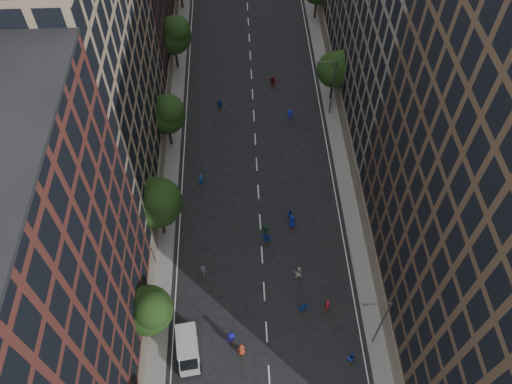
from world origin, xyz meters
The scene contains 29 objects.
ground centered at (0.00, 40.00, 0.00)m, with size 240.00×240.00×0.00m, color black.
sidewalk_left centered at (-12.00, 47.50, 0.07)m, with size 4.00×105.00×0.15m, color slate.
sidewalk_right centered at (12.00, 47.50, 0.07)m, with size 4.00×105.00×0.15m, color slate.
bldg_left_a centered at (-19.00, 11.00, 15.00)m, with size 14.00×22.00×30.00m, color #4E231D.
bldg_left_b centered at (-19.00, 35.00, 17.00)m, with size 14.00×26.00×34.00m, color #8E785D.
bldg_right_b centered at (19.00, 44.00, 16.50)m, with size 14.00×28.00×33.00m, color #686056.
tree_left_1 centered at (-11.02, 13.86, 5.55)m, with size 4.80×4.80×8.21m.
tree_left_2 centered at (-10.99, 25.83, 6.36)m, with size 5.60×5.60×9.45m.
tree_left_3 centered at (-11.02, 39.85, 5.82)m, with size 5.00×5.00×8.58m.
tree_left_4 centered at (-11.00, 55.84, 6.10)m, with size 5.40×5.40×9.08m.
tree_right_a centered at (11.38, 47.85, 5.63)m, with size 5.00×5.00×8.39m.
streetlamp_near centered at (10.37, 12.00, 5.17)m, with size 2.64×0.22×9.06m.
streetlamp_far centered at (10.37, 45.00, 5.17)m, with size 2.64×0.22×9.06m.
cargo_van centered at (-7.81, 11.63, 1.27)m, with size 2.65×4.74×2.41m.
skater_2 centered at (7.97, 10.22, 0.88)m, with size 0.85×0.67×1.76m, color #153CAC.
skater_3 centered at (-3.59, 12.65, 0.89)m, with size 1.15×0.66×1.77m, color #191298.
skater_5 centered at (3.94, 15.58, 0.75)m, with size 1.39×0.44×1.50m, color #1445A4.
skater_6 centered at (-2.58, 11.45, 0.92)m, with size 0.90×0.59×1.85m, color #A3361B.
skater_7 centered at (6.42, 15.74, 0.90)m, with size 0.65×0.43×1.79m, color maroon.
skater_8 centered at (3.77, 19.60, 0.93)m, with size 0.90×0.70×1.86m, color silver.
skater_9 centered at (-6.48, 20.32, 0.78)m, with size 1.00×0.58×1.55m, color #47474C.
skater_10 centered at (0.53, 25.20, 0.94)m, with size 1.10×0.46×1.88m, color #1E6438.
skater_11 centered at (0.58, 24.16, 0.81)m, with size 1.50×0.48×1.62m, color #133DA1.
skater_12 centered at (3.67, 26.27, 0.95)m, with size 0.93×0.61×1.90m, color navy.
skater_13 centered at (-7.04, 32.94, 0.96)m, with size 0.70×0.46×1.93m, color #1443A4.
skater_14 centered at (3.48, 27.43, 0.75)m, with size 0.73×0.57×1.50m, color #1445A6.
skater_15 centered at (4.96, 43.86, 0.92)m, with size 1.19×0.69×1.85m, color #1725BA.
skater_16 centered at (-4.73, 46.30, 0.93)m, with size 1.09×0.45×1.86m, color navy.
skater_17 centered at (3.07, 51.16, 0.81)m, with size 1.50×0.48×1.62m, color maroon.
Camera 1 is at (-1.93, -5.96, 49.08)m, focal length 35.00 mm.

